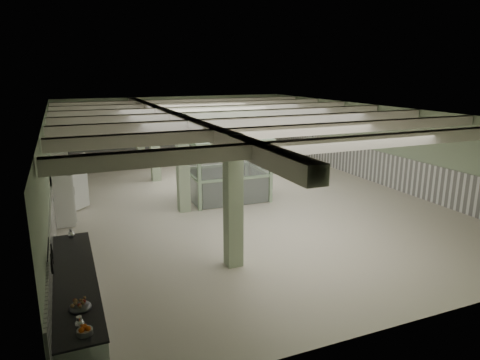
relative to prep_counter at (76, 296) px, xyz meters
name	(u,v)px	position (x,y,z in m)	size (l,w,h in m)	color
floor	(236,196)	(6.54, 7.00, -0.46)	(20.00, 20.00, 0.00)	beige
ceiling	(235,110)	(6.54, 7.00, 3.14)	(14.00, 20.00, 0.02)	silver
wall_back	(175,126)	(6.54, 17.00, 1.34)	(14.00, 0.02, 3.60)	#8EA181
wall_front	(423,242)	(6.54, -3.00, 1.34)	(14.00, 0.02, 3.60)	#8EA181
wall_left	(50,169)	(-0.46, 7.00, 1.34)	(0.02, 20.00, 3.60)	#8EA181
wall_right	(373,143)	(13.54, 7.00, 1.34)	(0.02, 20.00, 3.60)	#8EA181
wainscot_left	(54,198)	(-0.43, 7.00, 0.29)	(0.05, 19.90, 1.50)	silver
wainscot_right	(371,165)	(13.52, 7.00, 0.29)	(0.05, 19.90, 1.50)	silver
wainscot_back	(176,143)	(6.54, 16.98, 0.29)	(13.90, 0.05, 1.50)	silver
girder	(174,118)	(4.04, 7.00, 2.92)	(0.45, 19.90, 0.40)	white
beam_a	(351,143)	(6.54, -0.50, 2.96)	(13.90, 0.35, 0.32)	white
beam_b	(299,130)	(6.54, 2.00, 2.96)	(13.90, 0.35, 0.32)	white
beam_c	(262,121)	(6.54, 4.50, 2.96)	(13.90, 0.35, 0.32)	white
beam_d	(235,115)	(6.54, 7.00, 2.96)	(13.90, 0.35, 0.32)	white
beam_e	(215,110)	(6.54, 9.50, 2.96)	(13.90, 0.35, 0.32)	white
beam_f	(198,105)	(6.54, 12.00, 2.96)	(13.90, 0.35, 0.32)	white
beam_g	(185,102)	(6.54, 14.50, 2.96)	(13.90, 0.35, 0.32)	white
column_a	(233,201)	(4.04, 1.00, 1.34)	(0.42, 0.42, 3.60)	#ADC19C
column_b	(183,164)	(4.04, 6.00, 1.34)	(0.42, 0.42, 3.60)	#ADC19C
column_c	(155,143)	(4.04, 11.00, 1.34)	(0.42, 0.42, 3.60)	#ADC19C
column_d	(140,132)	(4.04, 15.00, 1.34)	(0.42, 0.42, 3.60)	#ADC19C
hook_rail	(48,249)	(-0.39, -0.60, 1.39)	(0.02, 0.02, 1.20)	black
pendant_front	(313,142)	(7.04, 2.00, 2.59)	(0.44, 0.44, 0.22)	#2B3729
pendant_mid	(242,122)	(7.04, 7.50, 2.59)	(0.44, 0.44, 0.22)	#2B3729
pendant_back	(205,112)	(7.04, 12.50, 2.59)	(0.44, 0.44, 0.22)	#2B3729
prep_counter	(76,296)	(0.00, 0.00, 0.00)	(0.91, 5.20, 0.91)	silver
pitcher_near	(80,323)	(0.03, -2.08, 0.56)	(0.17, 0.19, 0.24)	silver
pitcher_far	(71,234)	(0.03, 2.29, 0.57)	(0.18, 0.21, 0.26)	silver
veg_colander	(80,305)	(0.07, -1.40, 0.53)	(0.41, 0.41, 0.19)	#414147
orange_bowl	(85,332)	(0.10, -2.26, 0.49)	(0.25, 0.25, 0.09)	#B2B2B7
skillet_near	(52,267)	(-0.34, -0.96, 1.17)	(0.27, 0.27, 0.04)	black
skillet_far	(52,257)	(-0.34, -0.49, 1.17)	(0.29, 0.29, 0.04)	black
walkin_cooler	(63,188)	(-0.08, 6.90, 0.62)	(1.07, 2.37, 2.17)	white
guard_booth	(226,157)	(6.09, 6.98, 1.28)	(3.24, 2.76, 2.56)	#9EBE98
filing_cabinet	(257,174)	(7.79, 7.53, 0.28)	(0.48, 0.68, 1.47)	#616252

